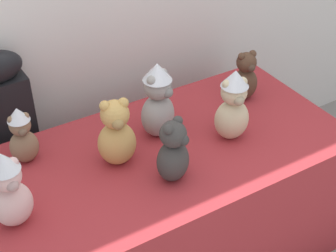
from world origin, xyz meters
name	(u,v)px	position (x,y,z in m)	size (l,w,h in m)	color
display_table	(168,208)	(0.00, 0.25, 0.35)	(1.55, 0.79, 0.71)	maroon
instrument_case	(10,154)	(-0.55, 0.78, 0.54)	(0.28, 0.13, 1.07)	black
teddy_bear_blush	(10,190)	(-0.67, 0.17, 0.86)	(0.16, 0.14, 0.31)	beige
teddy_bear_ash	(158,101)	(0.02, 0.36, 0.88)	(0.20, 0.19, 0.35)	gray
teddy_bear_charcoal	(173,153)	(-0.08, 0.08, 0.84)	(0.18, 0.17, 0.28)	#383533
teddy_bear_honey	(116,134)	(-0.22, 0.28, 0.85)	(0.18, 0.16, 0.30)	tan
teddy_bear_mocha	(22,136)	(-0.54, 0.48, 0.83)	(0.12, 0.11, 0.26)	#7F6047
teddy_bear_sand	(233,106)	(0.28, 0.18, 0.87)	(0.17, 0.16, 0.33)	#CCB78E
teddy_bear_cocoa	(245,77)	(0.52, 0.40, 0.82)	(0.14, 0.12, 0.25)	#4C3323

